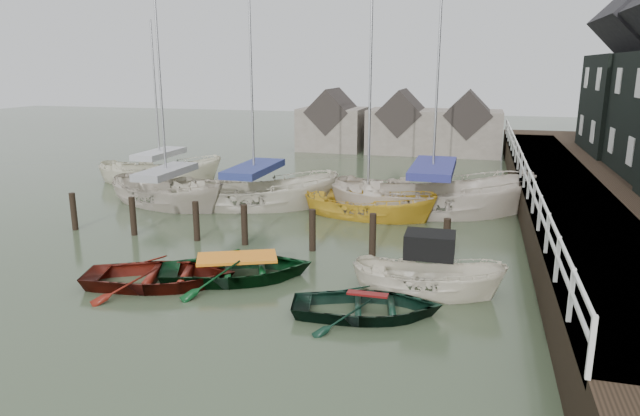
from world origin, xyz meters
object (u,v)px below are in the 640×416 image
(rowboat_green, at_px, (238,279))
(sailboat_b, at_px, (255,205))
(rowboat_red, at_px, (161,285))
(sailboat_c, at_px, (368,216))
(rowboat_dkgreen, at_px, (367,315))
(sailboat_d, at_px, (431,211))
(motorboat, at_px, (427,290))
(sailboat_a, at_px, (168,204))
(sailboat_e, at_px, (161,180))

(rowboat_green, relative_size, sailboat_b, 0.34)
(rowboat_red, height_order, sailboat_b, sailboat_b)
(rowboat_red, height_order, sailboat_c, sailboat_c)
(rowboat_dkgreen, relative_size, sailboat_d, 0.30)
(rowboat_green, bearing_deg, rowboat_dkgreen, -133.52)
(rowboat_dkgreen, xyz_separation_m, motorboat, (1.28, 1.79, 0.11))
(rowboat_green, height_order, motorboat, motorboat)
(rowboat_dkgreen, relative_size, sailboat_a, 0.32)
(motorboat, xyz_separation_m, sailboat_e, (-14.94, 11.71, -0.05))
(rowboat_green, relative_size, sailboat_e, 0.46)
(sailboat_a, relative_size, sailboat_e, 1.23)
(rowboat_green, bearing_deg, sailboat_c, -39.95)
(sailboat_c, xyz_separation_m, sailboat_d, (2.43, 1.30, 0.04))
(rowboat_red, bearing_deg, sailboat_c, -40.99)
(rowboat_green, distance_m, sailboat_c, 8.22)
(sailboat_a, xyz_separation_m, sailboat_e, (-3.06, 4.59, -0.00))
(rowboat_dkgreen, distance_m, sailboat_c, 9.51)
(rowboat_green, height_order, sailboat_b, sailboat_b)
(sailboat_b, xyz_separation_m, sailboat_c, (5.03, -0.34, -0.04))
(sailboat_a, relative_size, sailboat_d, 0.96)
(sailboat_a, bearing_deg, sailboat_e, 52.31)
(rowboat_red, relative_size, motorboat, 1.02)
(sailboat_e, bearing_deg, rowboat_red, -167.49)
(motorboat, relative_size, sailboat_a, 0.35)
(rowboat_red, relative_size, sailboat_b, 0.33)
(sailboat_a, xyz_separation_m, sailboat_c, (8.81, 0.43, -0.05))
(sailboat_b, relative_size, sailboat_e, 1.33)
(rowboat_dkgreen, distance_m, sailboat_e, 19.20)
(sailboat_d, bearing_deg, sailboat_c, 106.41)
(rowboat_green, bearing_deg, rowboat_red, 94.53)
(sailboat_d, bearing_deg, motorboat, 172.43)
(rowboat_red, relative_size, rowboat_green, 0.96)
(motorboat, xyz_separation_m, sailboat_d, (-0.64, 8.85, -0.05))
(motorboat, distance_m, sailboat_a, 13.85)
(sailboat_c, bearing_deg, motorboat, -147.44)
(motorboat, bearing_deg, sailboat_c, 21.36)
(rowboat_red, height_order, rowboat_green, rowboat_green)
(sailboat_b, bearing_deg, sailboat_d, -99.47)
(sailboat_d, xyz_separation_m, sailboat_e, (-14.30, 2.86, 0.00))
(rowboat_dkgreen, relative_size, motorboat, 0.90)
(rowboat_dkgreen, bearing_deg, sailboat_c, -1.40)
(rowboat_dkgreen, xyz_separation_m, sailboat_d, (0.64, 10.64, 0.06))
(sailboat_c, distance_m, sailboat_d, 2.76)
(rowboat_red, distance_m, sailboat_a, 9.71)
(rowboat_red, distance_m, sailboat_c, 9.83)
(sailboat_c, bearing_deg, sailboat_e, 81.09)
(motorboat, relative_size, sailboat_c, 0.39)
(rowboat_dkgreen, bearing_deg, motorboat, -47.87)
(motorboat, height_order, sailboat_e, sailboat_e)
(rowboat_red, distance_m, rowboat_green, 2.12)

